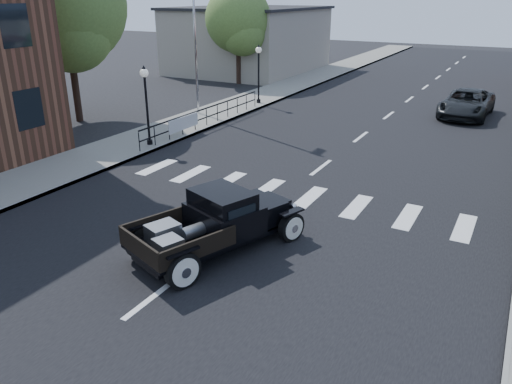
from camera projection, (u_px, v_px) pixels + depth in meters
The scene contains 14 objects.
ground at pixel (225, 242), 13.57m from camera, with size 120.00×120.00×0.00m, color black.
road at pixel (379, 123), 25.78m from camera, with size 14.00×80.00×0.02m, color black.
road_markings at pixel (347, 148), 21.71m from camera, with size 12.00×60.00×0.06m, color silver, non-canonical shape.
sidewalk_left at pixel (237, 106), 29.53m from camera, with size 3.00×80.00×0.15m, color gray.
low_building_left at pixel (249, 41), 42.11m from camera, with size 10.00×12.00×5.00m, color gray.
railing at pixel (206, 115), 24.71m from camera, with size 0.08×10.00×1.00m, color black, non-canonical shape.
banner at pixel (184, 128), 23.12m from camera, with size 0.04×2.20×0.60m, color silver, non-canonical shape.
lamp_post_b at pixel (147, 106), 21.15m from camera, with size 0.36×0.36×3.37m, color black, non-canonical shape.
lamp_post_c at pixel (259, 74), 29.29m from camera, with size 0.36×0.36×3.37m, color black, non-canonical shape.
flagpole at pixel (194, 7), 25.33m from camera, with size 0.12×0.12×10.97m, color silver.
big_tree_near at pixel (68, 35), 24.68m from camera, with size 5.95×5.95×8.74m, color #4D6A2D, non-canonical shape.
big_tree_far at pixel (238, 35), 35.76m from camera, with size 4.68×4.68×6.88m, color #4D6A2D, non-canonical shape.
hotrod_pickup at pixel (216, 222), 12.82m from camera, with size 2.24×4.80×1.66m, color black, non-canonical shape.
second_car at pixel (467, 104), 26.98m from camera, with size 2.37×5.13×1.43m, color black.
Camera 1 is at (6.52, -10.20, 6.32)m, focal length 35.00 mm.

